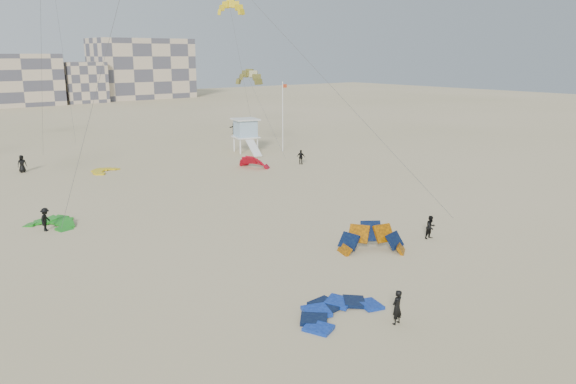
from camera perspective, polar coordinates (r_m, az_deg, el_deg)
ground at (r=26.64m, az=5.48°, el=-12.86°), size 320.00×320.00×0.00m
kite_ground_blue at (r=27.17m, az=5.12°, el=-12.29°), size 4.45×4.64×0.85m
kite_ground_orange at (r=35.50m, az=8.52°, el=-5.98°), size 5.86×5.83×4.18m
kite_ground_green at (r=43.58m, az=-22.90°, el=-3.19°), size 5.07×4.98×1.61m
kite_ground_red_far at (r=60.90m, az=-3.44°, el=2.51°), size 4.62×4.59×3.64m
kite_ground_yellow at (r=61.51m, az=-18.12°, el=1.96°), size 4.46×4.49×0.71m
kitesurfer_main at (r=26.34m, az=11.01°, el=-11.41°), size 0.64×0.46×1.64m
kitesurfer_b at (r=38.40m, az=14.30°, el=-3.49°), size 0.80×0.64×1.57m
kitesurfer_c at (r=42.27m, az=-23.42°, el=-2.58°), size 1.15×1.21×1.65m
kitesurfer_d at (r=62.39m, az=1.33°, el=3.56°), size 0.88×0.99×1.62m
kitesurfer_e at (r=64.27m, az=-25.42°, el=2.61°), size 0.91×0.62×1.81m
kitesurfer_f at (r=87.08m, az=-5.50°, el=6.48°), size 1.11×1.69×1.74m
kite_fly_olive at (r=67.97m, az=-4.01°, el=11.42°), size 4.28×11.42×9.33m
kite_fly_yellow at (r=78.73m, az=-5.88°, el=17.98°), size 7.50×4.92×17.94m
lifeguard_tower_near at (r=70.26m, az=-4.32°, el=5.74°), size 3.57×6.08×4.19m
flagpole at (r=70.30m, az=-0.53°, el=7.79°), size 0.70×0.11×8.66m
condo_east at (r=163.29m, az=-14.63°, el=12.03°), size 26.00×14.00×16.00m
condo_fill_right at (r=153.12m, az=-20.18°, el=10.42°), size 10.00×10.00×10.00m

